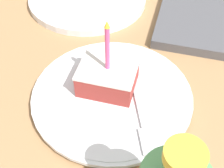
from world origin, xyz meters
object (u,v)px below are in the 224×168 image
plate (112,96)px  fork (142,116)px  cake_slice (108,77)px  marble_board (211,23)px

plate → fork: fork is taller
plate → fork: bearing=58.7°
cake_slice → marble_board: cake_slice is taller
plate → fork: 0.07m
cake_slice → marble_board: 0.29m
plate → marble_board: bearing=149.0°
plate → marble_board: (-0.25, 0.15, 0.00)m
cake_slice → fork: 0.09m
cake_slice → plate: bearing=39.6°
fork → marble_board: bearing=162.1°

